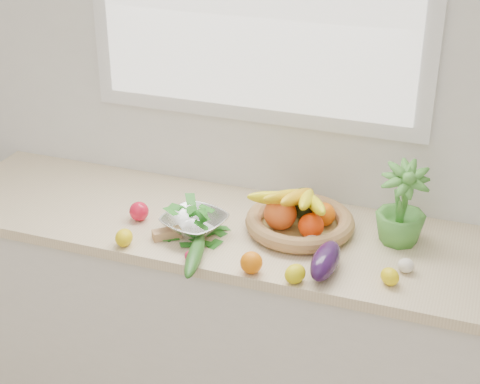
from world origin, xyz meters
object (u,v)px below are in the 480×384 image
(apple, at_px, (139,211))
(eggplant, at_px, (326,261))
(cucumber, at_px, (195,255))
(colander_with_spinach, at_px, (194,219))
(fruit_basket, at_px, (299,216))
(potted_herb, at_px, (402,206))

(apple, relative_size, eggplant, 0.32)
(apple, distance_m, cucumber, 0.36)
(cucumber, height_order, colander_with_spinach, colander_with_spinach)
(fruit_basket, bearing_deg, cucumber, -129.53)
(potted_herb, bearing_deg, colander_with_spinach, -164.06)
(apple, height_order, fruit_basket, fruit_basket)
(apple, distance_m, eggplant, 0.74)
(potted_herb, height_order, fruit_basket, potted_herb)
(apple, relative_size, fruit_basket, 0.16)
(eggplant, xyz_separation_m, fruit_basket, (-0.16, 0.24, 0.01))
(colander_with_spinach, bearing_deg, apple, 173.93)
(fruit_basket, relative_size, colander_with_spinach, 1.69)
(eggplant, distance_m, fruit_basket, 0.28)
(cucumber, relative_size, colander_with_spinach, 1.01)
(cucumber, bearing_deg, apple, 147.25)
(apple, bearing_deg, colander_with_spinach, -6.07)
(apple, relative_size, potted_herb, 0.23)
(colander_with_spinach, bearing_deg, eggplant, -9.73)
(apple, height_order, eggplant, eggplant)
(apple, height_order, cucumber, apple)
(eggplant, height_order, cucumber, eggplant)
(cucumber, relative_size, fruit_basket, 0.60)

